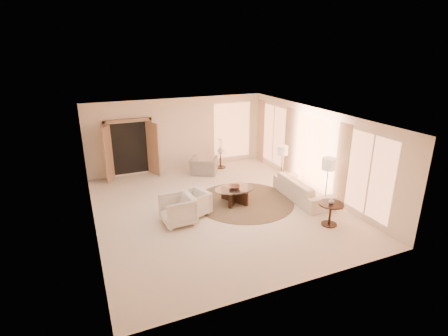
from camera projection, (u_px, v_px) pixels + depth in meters
name	position (u px, v px, depth m)	size (l,w,h in m)	color
room	(217.00, 164.00, 10.17)	(7.04, 8.04, 2.83)	silver
windows_right	(312.00, 152.00, 11.56)	(0.10, 6.40, 2.40)	#FF9D66
window_back_corner	(232.00, 130.00, 14.47)	(1.70, 0.10, 2.40)	#FF9D66
curtains_right	(295.00, 146.00, 12.33)	(0.06, 5.20, 2.60)	tan
french_doors	(130.00, 149.00, 12.88)	(1.95, 0.66, 2.16)	tan
area_rug	(244.00, 201.00, 11.07)	(3.14, 3.14, 0.01)	#3A2E20
sofa	(303.00, 189.00, 11.15)	(2.33, 0.91, 0.68)	white
armchair_left	(194.00, 202.00, 10.08)	(0.76, 0.72, 0.79)	white
armchair_right	(178.00, 209.00, 9.57)	(0.85, 0.80, 0.88)	white
accent_chair	(204.00, 163.00, 13.30)	(0.98, 0.64, 0.86)	gray
coffee_table	(234.00, 194.00, 10.89)	(1.43, 1.43, 0.48)	black
end_table	(330.00, 210.00, 9.48)	(0.68, 0.68, 0.64)	black
side_table	(220.00, 159.00, 14.02)	(0.54, 0.54, 0.63)	#30281B
floor_lamp_near	(282.00, 152.00, 11.79)	(0.36, 0.36, 1.48)	#30281B
floor_lamp_far	(328.00, 166.00, 10.04)	(0.39, 0.39, 1.63)	#30281B
bowl	(235.00, 187.00, 10.82)	(0.36, 0.36, 0.09)	brown
end_vase	(332.00, 201.00, 9.39)	(0.15, 0.15, 0.16)	silver
side_vase	(220.00, 150.00, 13.90)	(0.24, 0.24, 0.25)	silver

